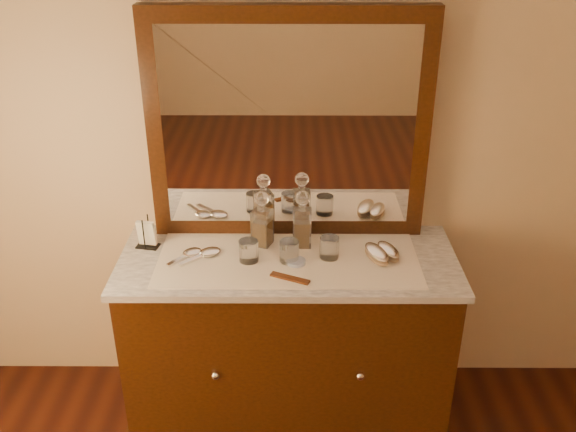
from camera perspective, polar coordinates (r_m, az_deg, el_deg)
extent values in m
plane|color=tan|center=(2.70, 0.05, 9.53)|extent=(4.50, 4.50, 0.00)
cube|color=black|center=(2.90, 0.01, -11.32)|extent=(1.40, 0.55, 0.82)
cube|color=black|center=(3.14, 0.01, -16.62)|extent=(1.46, 0.59, 0.08)
sphere|color=silver|center=(2.68, -6.67, -14.32)|extent=(0.04, 0.04, 0.04)
sphere|color=silver|center=(2.67, 6.63, -14.37)|extent=(0.04, 0.04, 0.04)
cube|color=white|center=(2.66, 0.01, -4.11)|extent=(1.44, 0.59, 0.03)
cube|color=black|center=(2.66, 0.04, 8.18)|extent=(1.20, 0.08, 1.00)
cube|color=white|center=(2.63, 0.04, 7.94)|extent=(1.06, 0.01, 0.86)
cube|color=white|center=(2.63, 0.01, -4.02)|extent=(1.10, 0.45, 0.00)
cylinder|color=white|center=(2.60, 0.74, -4.21)|extent=(0.09, 0.09, 0.01)
cube|color=#682E12|center=(2.50, 0.18, -5.72)|extent=(0.16, 0.10, 0.01)
cube|color=black|center=(2.80, -12.72, -2.69)|extent=(0.11, 0.07, 0.01)
cylinder|color=black|center=(2.75, -13.09, -1.73)|extent=(0.01, 0.01, 0.14)
cylinder|color=black|center=(2.79, -12.64, -1.17)|extent=(0.01, 0.01, 0.14)
cube|color=white|center=(2.77, -12.85, -1.53)|extent=(0.08, 0.05, 0.12)
cube|color=#9B5F16|center=(2.72, -2.37, -1.51)|extent=(0.08, 0.08, 0.11)
cube|color=white|center=(2.71, -2.38, -1.05)|extent=(0.10, 0.10, 0.16)
cylinder|color=white|center=(2.67, -2.42, 0.75)|extent=(0.04, 0.04, 0.03)
sphere|color=white|center=(2.65, -2.44, 1.63)|extent=(0.08, 0.08, 0.06)
cube|color=#9B5F16|center=(2.71, 1.31, -1.55)|extent=(0.07, 0.07, 0.12)
cube|color=white|center=(2.70, 1.31, -1.09)|extent=(0.08, 0.08, 0.17)
cylinder|color=white|center=(2.66, 1.33, 0.77)|extent=(0.03, 0.03, 0.03)
sphere|color=white|center=(2.64, 1.34, 1.67)|extent=(0.07, 0.07, 0.07)
ellipsoid|color=#8B7055|center=(2.66, 8.11, -3.67)|extent=(0.13, 0.18, 0.03)
ellipsoid|color=silver|center=(2.65, 8.14, -3.27)|extent=(0.13, 0.18, 0.03)
ellipsoid|color=#8B7055|center=(2.69, 9.16, -3.40)|extent=(0.11, 0.17, 0.02)
ellipsoid|color=silver|center=(2.68, 9.19, -3.05)|extent=(0.11, 0.17, 0.02)
ellipsoid|color=silver|center=(2.70, -8.79, -3.29)|extent=(0.11, 0.11, 0.02)
cube|color=silver|center=(2.66, -10.05, -4.01)|extent=(0.09, 0.10, 0.01)
ellipsoid|color=silver|center=(2.69, -7.19, -3.28)|extent=(0.13, 0.13, 0.02)
cube|color=silver|center=(2.65, -8.76, -3.98)|extent=(0.11, 0.10, 0.01)
cylinder|color=white|center=(2.60, 0.12, -3.24)|extent=(0.08, 0.08, 0.09)
cylinder|color=white|center=(2.61, -3.63, -3.20)|extent=(0.08, 0.08, 0.09)
cylinder|color=white|center=(2.63, 3.81, -2.90)|extent=(0.08, 0.08, 0.09)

